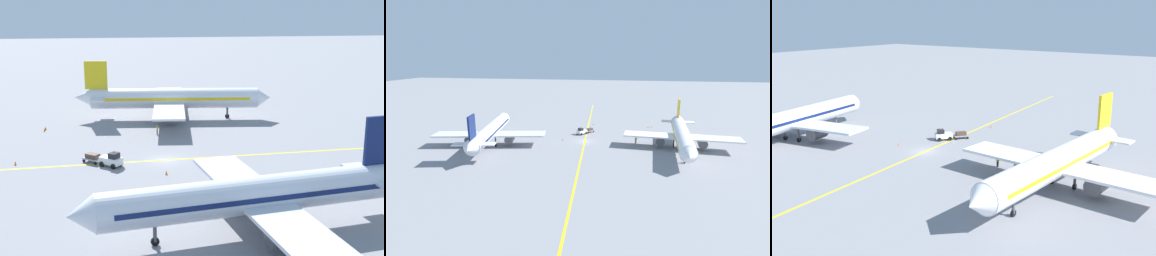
# 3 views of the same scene
# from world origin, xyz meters

# --- Properties ---
(ground_plane) EXTENTS (400.00, 400.00, 0.00)m
(ground_plane) POSITION_xyz_m (0.00, 0.00, 0.00)
(ground_plane) COLOR gray
(apron_yellow_centreline) EXTENTS (10.52, 119.61, 0.01)m
(apron_yellow_centreline) POSITION_xyz_m (0.00, 0.00, 0.00)
(apron_yellow_centreline) COLOR yellow
(apron_yellow_centreline) RESTS_ON ground
(airplane_at_gate) EXTENTS (28.30, 35.54, 10.60)m
(airplane_at_gate) POSITION_xyz_m (-24.47, 2.72, 3.71)
(airplane_at_gate) COLOR white
(airplane_at_gate) RESTS_ON ground
(airplane_adjacent_stand) EXTENTS (28.48, 35.38, 10.60)m
(airplane_adjacent_stand) POSITION_xyz_m (23.49, 7.31, 3.71)
(airplane_adjacent_stand) COLOR silver
(airplane_adjacent_stand) RESTS_ON ground
(baggage_tug_white) EXTENTS (3.02, 3.29, 2.11)m
(baggage_tug_white) POSITION_xyz_m (1.95, -7.32, 0.90)
(baggage_tug_white) COLOR white
(baggage_tug_white) RESTS_ON ground
(baggage_cart_trailing) EXTENTS (2.70, 2.91, 1.24)m
(baggage_cart_trailing) POSITION_xyz_m (-0.06, -9.93, 0.76)
(baggage_cart_trailing) COLOR gray
(baggage_cart_trailing) RESTS_ON ground
(ground_crew_worker) EXTENTS (0.57, 0.27, 1.68)m
(ground_crew_worker) POSITION_xyz_m (-13.57, -0.56, 0.91)
(ground_crew_worker) COLOR #23232D
(ground_crew_worker) RESTS_ON ground
(traffic_cone_near_nose) EXTENTS (0.32, 0.32, 0.55)m
(traffic_cone_near_nose) POSITION_xyz_m (-17.78, -19.09, 0.28)
(traffic_cone_near_nose) COLOR orange
(traffic_cone_near_nose) RESTS_ON ground
(traffic_cone_mid_apron) EXTENTS (0.32, 0.32, 0.55)m
(traffic_cone_mid_apron) POSITION_xyz_m (5.99, -0.30, 0.28)
(traffic_cone_mid_apron) COLOR orange
(traffic_cone_mid_apron) RESTS_ON ground
(traffic_cone_by_wingtip) EXTENTS (0.32, 0.32, 0.55)m
(traffic_cone_by_wingtip) POSITION_xyz_m (-18.76, -19.05, 0.28)
(traffic_cone_by_wingtip) COLOR orange
(traffic_cone_by_wingtip) RESTS_ON ground
(traffic_cone_far_edge) EXTENTS (0.32, 0.32, 0.55)m
(traffic_cone_far_edge) POSITION_xyz_m (-0.04, -20.19, 0.28)
(traffic_cone_far_edge) COLOR orange
(traffic_cone_far_edge) RESTS_ON ground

